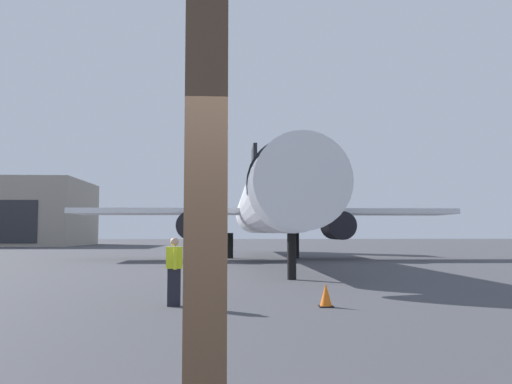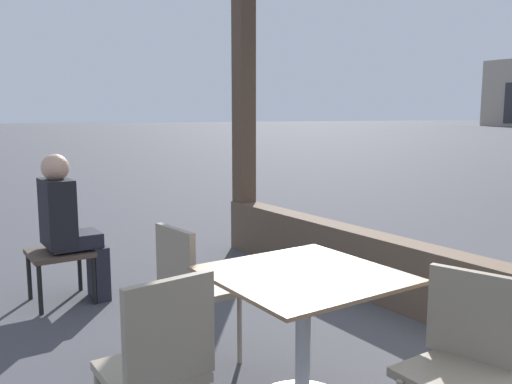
{
  "view_description": "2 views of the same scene",
  "coord_description": "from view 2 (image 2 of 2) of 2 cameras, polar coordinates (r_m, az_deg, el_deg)",
  "views": [
    {
      "loc": [
        0.11,
        -2.54,
        1.87
      ],
      "look_at": [
        0.97,
        14.42,
        3.16
      ],
      "focal_mm": 37.33,
      "sensor_mm": 36.0,
      "label": 1
    },
    {
      "loc": [
        1.35,
        -3.26,
        1.55
      ],
      "look_at": [
        -0.98,
        -1.7,
        1.14
      ],
      "focal_mm": 37.05,
      "sensor_mm": 36.0,
      "label": 2
    }
  ],
  "objects": [
    {
      "name": "cafe_chair_window_left",
      "position": [
        2.34,
        -10.38,
        -17.35
      ],
      "size": [
        0.42,
        0.42,
        0.91
      ],
      "color": "gray",
      "rests_on": "ground"
    },
    {
      "name": "seated_passenger",
      "position": [
        4.63,
        -19.69,
        -3.13
      ],
      "size": [
        0.42,
        0.46,
        1.24
      ],
      "color": "black",
      "rests_on": "ground"
    },
    {
      "name": "lounge_bench",
      "position": [
        4.69,
        -20.4,
        -6.66
      ],
      "size": [
        0.48,
        0.48,
        0.44
      ],
      "color": "#47382D",
      "rests_on": "ground"
    },
    {
      "name": "cafe_chair_window_right",
      "position": [
        2.5,
        21.56,
        -16.16
      ],
      "size": [
        0.47,
        0.47,
        0.88
      ],
      "color": "gray",
      "rests_on": "ground"
    },
    {
      "name": "cafe_chair_aisle_left",
      "position": [
        3.3,
        -7.13,
        -9.59
      ],
      "size": [
        0.42,
        0.42,
        0.89
      ],
      "color": "gray",
      "rests_on": "ground"
    },
    {
      "name": "dining_table",
      "position": [
        2.83,
        5.1,
        -14.09
      ],
      "size": [
        0.88,
        0.88,
        0.75
      ],
      "color": "#8C6B4C",
      "rests_on": "ground"
    }
  ]
}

